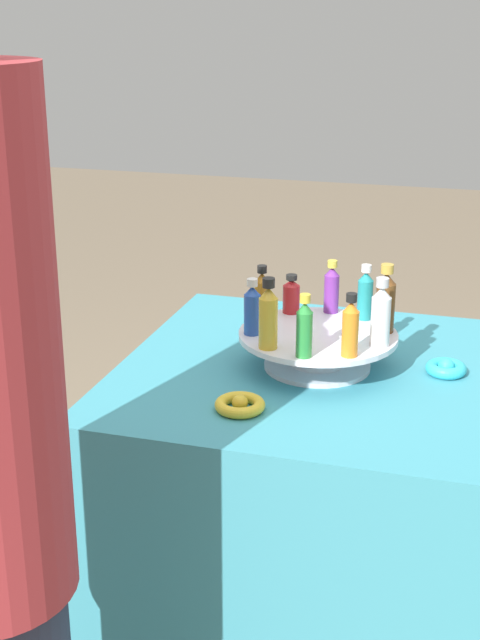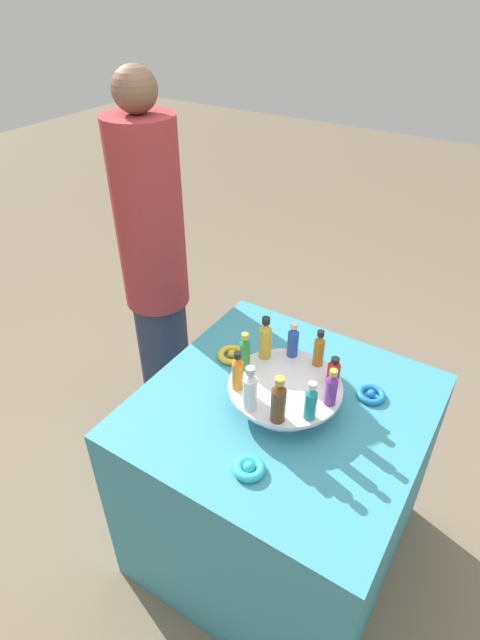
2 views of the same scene
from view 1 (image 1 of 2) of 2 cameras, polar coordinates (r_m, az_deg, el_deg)
name	(u,v)px [view 1 (image 1 of 2)]	position (r m, az deg, el deg)	size (l,w,h in m)	color
party_table	(312,515)	(2.13, 4.66, -12.32)	(0.85, 0.85, 0.74)	teal
display_stand	(318,346)	(1.94, 4.99, -1.65)	(0.34, 0.34, 0.08)	silver
bottle_green	(306,328)	(1.78, 4.26, -0.54)	(0.03, 0.03, 0.13)	#288438
bottle_orange	(350,327)	(1.79, 7.08, -0.48)	(0.03, 0.03, 0.13)	orange
bottle_clear	(381,315)	(1.85, 9.00, 0.32)	(0.04, 0.04, 0.15)	silver
bottle_brown	(385,301)	(1.93, 9.29, 1.21)	(0.04, 0.04, 0.15)	brown
bottle_teal	(365,294)	(2.01, 8.02, 1.65)	(0.03, 0.03, 0.13)	teal
bottle_purple	(330,288)	(2.04, 5.78, 2.03)	(0.03, 0.03, 0.12)	#702D93
bottle_red	(291,295)	(2.04, 3.30, 1.59)	(0.04, 0.04, 0.09)	#B21E23
bottle_amber	(262,296)	(1.98, 1.41, 1.58)	(0.03, 0.03, 0.13)	#AD6B19
bottle_blue	(252,309)	(1.90, 0.78, 0.72)	(0.04, 0.04, 0.12)	#234CAD
bottle_gold	(268,316)	(1.81, 1.82, 0.24)	(0.04, 0.04, 0.15)	gold
ribbon_bow_blue	(266,323)	(2.19, 1.68, -0.22)	(0.09, 0.09, 0.03)	blue
ribbon_bow_gold	(240,405)	(1.75, -0.01, -5.44)	(0.10, 0.10, 0.03)	gold
ribbon_bow_teal	(446,368)	(1.96, 13.05, -3.01)	(0.09, 0.09, 0.04)	#2DB7CC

